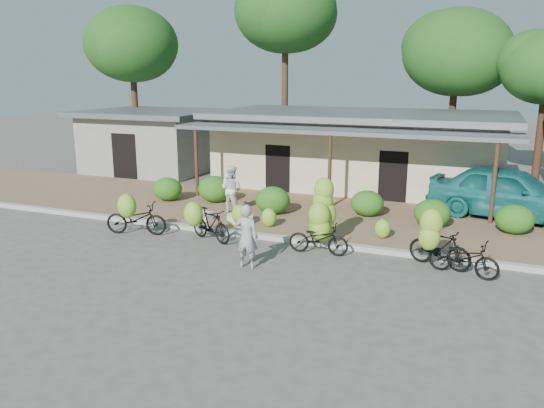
{
  "coord_description": "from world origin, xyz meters",
  "views": [
    {
      "loc": [
        5.21,
        -12.49,
        4.96
      ],
      "look_at": [
        -0.54,
        1.76,
        1.2
      ],
      "focal_mm": 35.0,
      "sensor_mm": 36.0,
      "label": 1
    }
  ],
  "objects_px": {
    "tree_center_right": "(453,50)",
    "bike_center": "(321,223)",
    "tree_near_right": "(543,65)",
    "vendor": "(247,236)",
    "teal_van": "(509,193)",
    "tree_back_left": "(130,43)",
    "sack_far": "(201,215)",
    "bystander": "(231,189)",
    "tree_far_center": "(283,10)",
    "bike_right": "(437,243)",
    "bike_far_left": "(135,217)",
    "bike_far_right": "(463,257)",
    "bike_left": "(207,223)",
    "sack_near": "(240,219)"
  },
  "relations": [
    {
      "from": "tree_far_center",
      "to": "bike_center",
      "type": "xyz_separation_m",
      "value": [
        6.74,
        -14.56,
        -7.57
      ]
    },
    {
      "from": "bike_left",
      "to": "bystander",
      "type": "bearing_deg",
      "value": 34.61
    },
    {
      "from": "tree_far_center",
      "to": "vendor",
      "type": "height_order",
      "value": "tree_far_center"
    },
    {
      "from": "tree_center_right",
      "to": "sack_far",
      "type": "relative_size",
      "value": 10.93
    },
    {
      "from": "tree_far_center",
      "to": "sack_near",
      "type": "relative_size",
      "value": 12.4
    },
    {
      "from": "tree_near_right",
      "to": "vendor",
      "type": "xyz_separation_m",
      "value": [
        -7.65,
        -15.11,
        -4.49
      ]
    },
    {
      "from": "bike_left",
      "to": "bystander",
      "type": "distance_m",
      "value": 3.22
    },
    {
      "from": "tree_center_right",
      "to": "bike_far_left",
      "type": "height_order",
      "value": "tree_center_right"
    },
    {
      "from": "bike_left",
      "to": "bystander",
      "type": "relative_size",
      "value": 1.04
    },
    {
      "from": "tree_center_right",
      "to": "bike_left",
      "type": "xyz_separation_m",
      "value": [
        -5.69,
        -15.53,
        -5.53
      ]
    },
    {
      "from": "tree_back_left",
      "to": "bike_right",
      "type": "bearing_deg",
      "value": -33.35
    },
    {
      "from": "bike_right",
      "to": "sack_near",
      "type": "bearing_deg",
      "value": 96.57
    },
    {
      "from": "bike_far_right",
      "to": "teal_van",
      "type": "distance_m",
      "value": 6.06
    },
    {
      "from": "bike_far_right",
      "to": "vendor",
      "type": "height_order",
      "value": "vendor"
    },
    {
      "from": "bike_far_left",
      "to": "bike_left",
      "type": "bearing_deg",
      "value": -98.58
    },
    {
      "from": "tree_near_right",
      "to": "bike_center",
      "type": "xyz_separation_m",
      "value": [
        -6.26,
        -13.06,
        -4.53
      ]
    },
    {
      "from": "vendor",
      "to": "sack_far",
      "type": "bearing_deg",
      "value": -47.96
    },
    {
      "from": "tree_far_center",
      "to": "tree_center_right",
      "type": "bearing_deg",
      "value": 3.18
    },
    {
      "from": "tree_center_right",
      "to": "teal_van",
      "type": "relative_size",
      "value": 1.55
    },
    {
      "from": "tree_back_left",
      "to": "tree_far_center",
      "type": "distance_m",
      "value": 8.71
    },
    {
      "from": "bike_far_left",
      "to": "teal_van",
      "type": "bearing_deg",
      "value": -74.81
    },
    {
      "from": "tree_back_left",
      "to": "bystander",
      "type": "xyz_separation_m",
      "value": [
        10.59,
        -8.91,
        -5.72
      ]
    },
    {
      "from": "bike_far_left",
      "to": "bike_far_right",
      "type": "distance_m",
      "value": 9.79
    },
    {
      "from": "tree_back_left",
      "to": "teal_van",
      "type": "relative_size",
      "value": 1.64
    },
    {
      "from": "tree_far_center",
      "to": "tree_near_right",
      "type": "distance_m",
      "value": 13.44
    },
    {
      "from": "tree_near_right",
      "to": "teal_van",
      "type": "distance_m",
      "value": 8.84
    },
    {
      "from": "tree_center_right",
      "to": "teal_van",
      "type": "distance_m",
      "value": 11.25
    },
    {
      "from": "bike_far_left",
      "to": "bike_right",
      "type": "relative_size",
      "value": 1.15
    },
    {
      "from": "tree_center_right",
      "to": "bystander",
      "type": "distance_m",
      "value": 14.89
    },
    {
      "from": "bike_left",
      "to": "vendor",
      "type": "bearing_deg",
      "value": -106.17
    },
    {
      "from": "tree_center_right",
      "to": "sack_far",
      "type": "height_order",
      "value": "tree_center_right"
    },
    {
      "from": "tree_back_left",
      "to": "bike_right",
      "type": "distance_m",
      "value": 22.33
    },
    {
      "from": "tree_far_center",
      "to": "bike_right",
      "type": "bearing_deg",
      "value": -56.08
    },
    {
      "from": "tree_back_left",
      "to": "sack_far",
      "type": "relative_size",
      "value": 11.54
    },
    {
      "from": "bike_far_left",
      "to": "bike_right",
      "type": "bearing_deg",
      "value": -101.4
    },
    {
      "from": "bike_far_right",
      "to": "bystander",
      "type": "height_order",
      "value": "bystander"
    },
    {
      "from": "bike_center",
      "to": "bike_far_right",
      "type": "xyz_separation_m",
      "value": [
        3.91,
        -0.48,
        -0.35
      ]
    },
    {
      "from": "sack_far",
      "to": "vendor",
      "type": "distance_m",
      "value": 4.77
    },
    {
      "from": "tree_center_right",
      "to": "bike_center",
      "type": "xyz_separation_m",
      "value": [
        -2.26,
        -15.06,
        -5.31
      ]
    },
    {
      "from": "tree_center_right",
      "to": "bike_center",
      "type": "distance_m",
      "value": 16.13
    },
    {
      "from": "tree_center_right",
      "to": "sack_far",
      "type": "bearing_deg",
      "value": -116.85
    },
    {
      "from": "tree_near_right",
      "to": "vendor",
      "type": "relative_size",
      "value": 4.03
    },
    {
      "from": "bike_far_left",
      "to": "bike_far_right",
      "type": "height_order",
      "value": "bike_far_left"
    },
    {
      "from": "bike_left",
      "to": "tree_back_left",
      "type": "bearing_deg",
      "value": 64.86
    },
    {
      "from": "bystander",
      "to": "tree_far_center",
      "type": "bearing_deg",
      "value": -69.02
    },
    {
      "from": "tree_center_right",
      "to": "teal_van",
      "type": "bearing_deg",
      "value": -73.74
    },
    {
      "from": "tree_center_right",
      "to": "bystander",
      "type": "bearing_deg",
      "value": -117.29
    },
    {
      "from": "sack_far",
      "to": "vendor",
      "type": "relative_size",
      "value": 0.44
    },
    {
      "from": "vendor",
      "to": "bike_center",
      "type": "bearing_deg",
      "value": -126.1
    },
    {
      "from": "tree_near_right",
      "to": "sack_far",
      "type": "bearing_deg",
      "value": -133.06
    }
  ]
}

